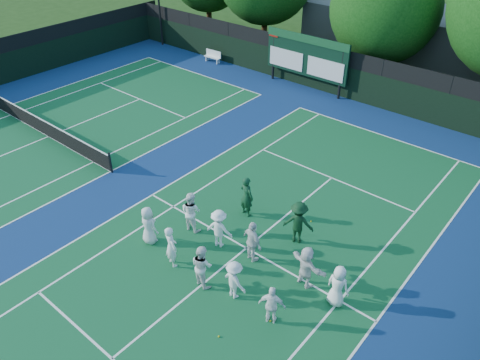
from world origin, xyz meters
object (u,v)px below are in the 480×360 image
Objects in this scene: tennis_net at (47,129)px; bench at (213,56)px; coach_left at (247,196)px; scoreboard at (306,56)px.

tennis_net is 14.40m from bench.
tennis_net is 12.76m from coach_left.
tennis_net is (-6.99, -14.59, -1.70)m from scoreboard.
bench is at bearing -178.41° from scoreboard.
coach_left is at bearing 7.49° from tennis_net.
coach_left is at bearing -66.36° from scoreboard.
bench is (-1.01, 14.36, -0.02)m from tennis_net.
scoreboard reaches higher than coach_left.
bench is at bearing -35.00° from coach_left.
tennis_net reaches higher than bench.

